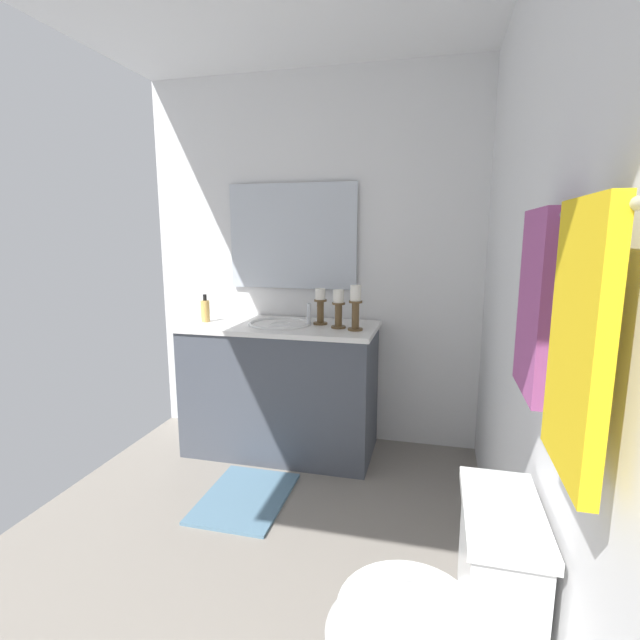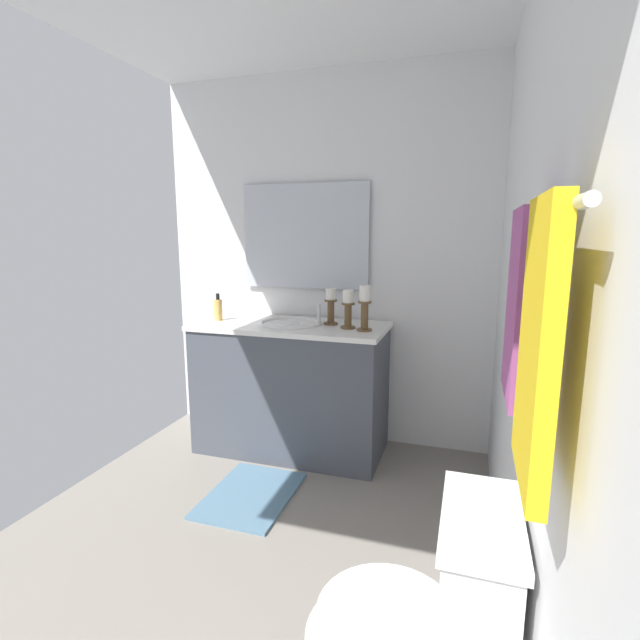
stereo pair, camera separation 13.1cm
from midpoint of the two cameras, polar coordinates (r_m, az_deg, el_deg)
name	(u,v)px [view 1 (the left image)]	position (r m, az deg, el deg)	size (l,w,h in m)	color
floor	(224,573)	(2.32, -13.38, -27.71)	(2.98, 2.28, 0.02)	gray
wall_back	(537,293)	(1.64, 22.72, 3.00)	(2.98, 0.04, 2.45)	white
wall_left	(313,262)	(3.23, -2.06, 7.04)	(0.04, 2.28, 2.45)	white
vanity_cabinet	(281,388)	(3.11, -5.96, -8.18)	(0.58, 1.23, 0.85)	#474C56
sink_basin	(280,330)	(3.01, -6.07, -1.23)	(0.40, 0.40, 0.24)	white
mirror	(292,237)	(3.22, -4.56, 10.05)	(0.02, 0.88, 0.70)	silver
candle_holder_tall	(356,307)	(2.78, 2.99, 1.63)	(0.09, 0.09, 0.27)	brown
candle_holder_short	(339,308)	(2.85, 0.95, 1.45)	(0.09, 0.09, 0.23)	brown
candle_holder_mid	(320,306)	(2.97, -1.21, 1.73)	(0.09, 0.09, 0.23)	brown
soap_bottle	(205,310)	(3.17, -14.87, 1.12)	(0.06, 0.06, 0.18)	#E5B259
toilet	(433,629)	(1.53, 10.72, -32.96)	(0.39, 0.54, 0.75)	white
towel_bar	(571,214)	(1.05, 25.00, 11.61)	(0.02, 0.02, 0.77)	silver
towel_near_vanity	(534,303)	(1.24, 21.82, 1.87)	(0.28, 0.03, 0.46)	#A54C8C
towel_center	(578,340)	(0.87, 25.10, -2.29)	(0.27, 0.03, 0.47)	yellow
bath_mat	(245,497)	(2.76, -10.49, -20.41)	(0.60, 0.44, 0.02)	slate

